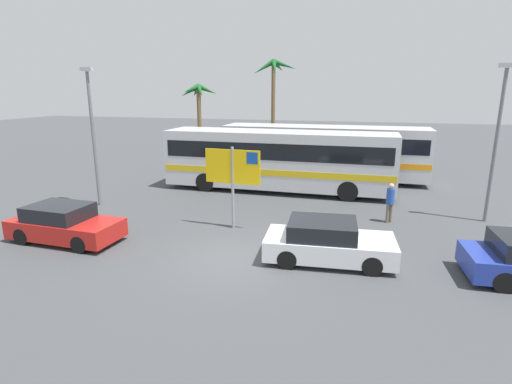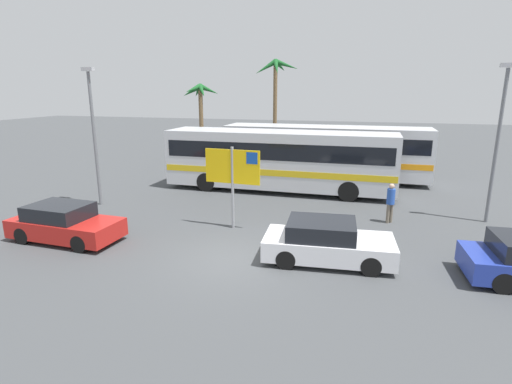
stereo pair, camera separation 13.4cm
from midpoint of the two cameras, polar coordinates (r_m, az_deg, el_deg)
The scene contains 11 objects.
ground at distance 13.09m, azimuth -2.90°, elevation -9.45°, with size 120.00×120.00×0.00m, color #424447.
bus_front_coach at distance 21.32m, azimuth 3.52°, elevation 4.87°, with size 11.99×2.64×3.17m.
bus_rear_coach at distance 24.51m, azimuth 9.89°, elevation 5.92°, with size 11.99×2.64×3.17m.
ferry_sign at distance 15.25m, azimuth -2.95°, elevation 3.15°, with size 2.20×0.18×3.20m.
car_white at distance 12.88m, azimuth 10.28°, elevation -7.02°, with size 4.14×2.14×1.32m.
car_red at distance 15.92m, azimuth -25.34°, elevation -4.05°, with size 4.01×1.86×1.32m.
pedestrian_by_bus at distance 17.09m, azimuth 18.79°, elevation -1.08°, with size 0.32×0.32×1.64m.
lamp_post_left_side at distance 18.45m, azimuth 31.31°, elevation 6.57°, with size 0.56×0.20×6.25m.
lamp_post_right_side at distance 19.77m, azimuth -21.85°, elevation 7.97°, with size 0.56×0.20×6.23m.
palm_tree_seaside at distance 33.42m, azimuth 2.86°, elevation 15.67°, with size 3.58×3.57×7.66m.
palm_tree_inland at distance 31.67m, azimuth -7.76°, elevation 13.02°, with size 3.03×3.00×5.74m.
Camera 2 is at (3.98, -11.31, 5.27)m, focal length 28.16 mm.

